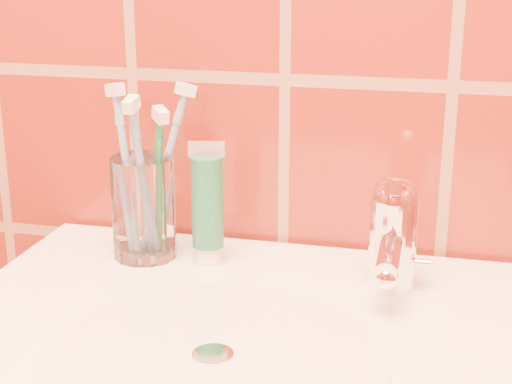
# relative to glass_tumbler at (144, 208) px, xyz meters

# --- Properties ---
(glass_tumbler) EXTENTS (0.09, 0.09, 0.12)m
(glass_tumbler) POSITION_rel_glass_tumbler_xyz_m (0.00, 0.00, 0.00)
(glass_tumbler) COLOR white
(glass_tumbler) RESTS_ON pedestal_sink
(toothpaste_tube) EXTENTS (0.04, 0.03, 0.14)m
(toothpaste_tube) POSITION_rel_glass_tumbler_xyz_m (0.07, -0.00, 0.01)
(toothpaste_tube) COLOR white
(toothpaste_tube) RESTS_ON pedestal_sink
(faucet) EXTENTS (0.05, 0.11, 0.12)m
(faucet) POSITION_rel_glass_tumbler_xyz_m (0.28, -0.02, 0.01)
(faucet) COLOR white
(faucet) RESTS_ON pedestal_sink
(toothbrush_0) EXTENTS (0.08, 0.07, 0.21)m
(toothbrush_0) POSITION_rel_glass_tumbler_xyz_m (-0.02, -0.00, 0.04)
(toothbrush_0) COLOR #7DA1DF
(toothbrush_0) RESTS_ON glass_tumbler
(toothbrush_1) EXTENTS (0.10, 0.10, 0.19)m
(toothbrush_1) POSITION_rel_glass_tumbler_xyz_m (0.02, -0.01, 0.03)
(toothbrush_1) COLOR #20793D
(toothbrush_1) RESTS_ON glass_tumbler
(toothbrush_2) EXTENTS (0.13, 0.13, 0.21)m
(toothbrush_2) POSITION_rel_glass_tumbler_xyz_m (0.02, 0.03, 0.04)
(toothbrush_2) COLOR #79A2D7
(toothbrush_2) RESTS_ON glass_tumbler
(toothbrush_3) EXTENTS (0.03, 0.11, 0.21)m
(toothbrush_3) POSITION_rel_glass_tumbler_xyz_m (0.01, -0.02, 0.04)
(toothbrush_3) COLOR #6986BC
(toothbrush_3) RESTS_ON glass_tumbler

